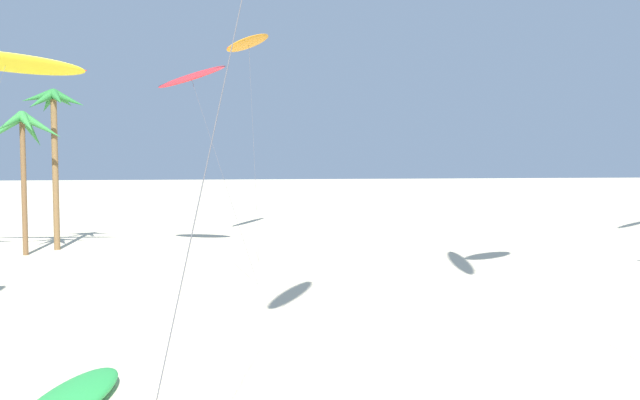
{
  "coord_description": "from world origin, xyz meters",
  "views": [
    {
      "loc": [
        -2.35,
        3.3,
        5.69
      ],
      "look_at": [
        0.32,
        25.75,
        4.15
      ],
      "focal_mm": 39.61,
      "sensor_mm": 36.0,
      "label": 1
    }
  ],
  "objects": [
    {
      "name": "palm_tree_3",
      "position": [
        -12.78,
        45.62,
        7.68
      ],
      "size": [
        3.62,
        3.47,
        9.32
      ],
      "color": "brown",
      "rests_on": "ground"
    },
    {
      "name": "palm_tree_2",
      "position": [
        -13.95,
        43.6,
        6.7
      ],
      "size": [
        4.23,
        4.34,
        7.93
      ],
      "color": "brown",
      "rests_on": "ground"
    },
    {
      "name": "flying_kite_6",
      "position": [
        -1.48,
        49.0,
        12.64
      ],
      "size": [
        3.56,
        12.75,
        13.95
      ],
      "color": "orange",
      "rests_on": "ground"
    },
    {
      "name": "flying_kite_3",
      "position": [
        -4.73,
        42.46,
        9.75
      ],
      "size": [
        5.46,
        10.88,
        10.61
      ],
      "color": "red",
      "rests_on": "ground"
    },
    {
      "name": "grounded_kite_1",
      "position": [
        -6.05,
        19.1,
        0.22
      ],
      "size": [
        2.26,
        4.71,
        0.43
      ],
      "color": "green",
      "rests_on": "ground"
    },
    {
      "name": "flying_kite_2",
      "position": [
        -14.26,
        42.23,
        10.38
      ],
      "size": [
        8.26,
        7.63,
        11.38
      ],
      "color": "yellow",
      "rests_on": "ground"
    }
  ]
}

